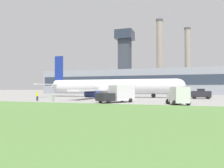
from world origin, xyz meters
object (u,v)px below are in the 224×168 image
(baggage_truck, at_px, (178,96))
(ground_crew_person, at_px, (37,96))
(fuel_truck, at_px, (118,94))
(airplane, at_px, (110,87))
(pushback_tug, at_px, (201,94))

(baggage_truck, xyz_separation_m, ground_crew_person, (-24.55, 1.95, -0.29))
(baggage_truck, height_order, fuel_truck, fuel_truck)
(ground_crew_person, bearing_deg, fuel_truck, 0.98)
(airplane, bearing_deg, fuel_truck, -67.42)
(airplane, relative_size, baggage_truck, 7.97)
(pushback_tug, bearing_deg, baggage_truck, -102.13)
(airplane, relative_size, pushback_tug, 8.89)
(airplane, distance_m, pushback_tug, 21.63)
(pushback_tug, distance_m, baggage_truck, 19.93)
(fuel_truck, bearing_deg, pushback_tug, 51.93)
(baggage_truck, relative_size, ground_crew_person, 2.61)
(fuel_truck, height_order, ground_crew_person, fuel_truck)
(baggage_truck, bearing_deg, pushback_tug, 77.87)
(pushback_tug, distance_m, fuel_truck, 21.95)
(baggage_truck, distance_m, fuel_truck, 9.60)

